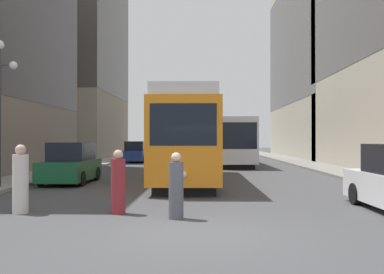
% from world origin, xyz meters
% --- Properties ---
extents(ground_plane, '(200.00, 200.00, 0.00)m').
position_xyz_m(ground_plane, '(0.00, 0.00, 0.00)').
color(ground_plane, '#424244').
extents(sidewalk_left, '(2.51, 120.00, 0.15)m').
position_xyz_m(sidewalk_left, '(-8.22, 40.00, 0.07)').
color(sidewalk_left, gray).
rests_on(sidewalk_left, ground).
extents(sidewalk_right, '(2.51, 120.00, 0.15)m').
position_xyz_m(sidewalk_right, '(8.22, 40.00, 0.07)').
color(sidewalk_right, gray).
rests_on(sidewalk_right, ground).
extents(streetcar, '(2.73, 12.20, 3.89)m').
position_xyz_m(streetcar, '(-0.45, 11.17, 2.10)').
color(streetcar, black).
rests_on(streetcar, ground).
extents(transit_bus, '(2.74, 12.07, 3.45)m').
position_xyz_m(transit_bus, '(2.46, 24.39, 1.95)').
color(transit_bus, black).
rests_on(transit_bus, ground).
extents(parked_car_left_near, '(1.95, 4.31, 1.82)m').
position_xyz_m(parked_car_left_near, '(-5.67, 27.97, 0.84)').
color(parked_car_left_near, black).
rests_on(parked_car_left_near, ground).
extents(parked_car_left_mid, '(1.93, 4.29, 1.82)m').
position_xyz_m(parked_car_left_mid, '(-5.67, 10.07, 0.84)').
color(parked_car_left_mid, black).
rests_on(parked_car_left_mid, ground).
extents(pedestrian_crossing_near, '(0.38, 0.38, 1.68)m').
position_xyz_m(pedestrian_crossing_near, '(-1.96, 2.26, 0.78)').
color(pedestrian_crossing_near, maroon).
rests_on(pedestrian_crossing_near, ground).
extents(pedestrian_crossing_far, '(0.41, 0.41, 1.81)m').
position_xyz_m(pedestrian_crossing_far, '(-4.55, 2.26, 0.84)').
color(pedestrian_crossing_far, beige).
rests_on(pedestrian_crossing_far, ground).
extents(pedestrian_on_sidewalk, '(0.36, 0.36, 1.63)m').
position_xyz_m(pedestrian_on_sidewalk, '(-0.40, 1.58, 0.76)').
color(pedestrian_on_sidewalk, '#4C4C56').
rests_on(pedestrian_on_sidewalk, ground).
extents(building_left_corner, '(15.04, 16.62, 27.53)m').
position_xyz_m(building_left_corner, '(-16.70, 37.74, 14.19)').
color(building_left_corner, gray).
rests_on(building_left_corner, ground).
extents(building_right_corner, '(12.72, 24.02, 23.75)m').
position_xyz_m(building_right_corner, '(15.54, 38.04, 12.22)').
color(building_right_corner, '#B2A893').
rests_on(building_right_corner, ground).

